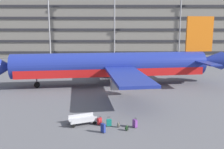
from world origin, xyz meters
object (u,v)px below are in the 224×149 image
at_px(suitcase_large, 99,121).
at_px(backpack_laid_flat, 126,128).
at_px(airliner, 113,66).
at_px(baggage_cart, 82,120).
at_px(suitcase_purple, 108,123).
at_px(suitcase_red, 103,128).
at_px(suitcase_small, 134,123).
at_px(backpack_black, 118,125).

relative_size(suitcase_large, backpack_laid_flat, 1.54).
xyz_separation_m(airliner, baggage_cart, (-3.07, -16.42, -2.76)).
xyz_separation_m(airliner, suitcase_large, (-1.44, -16.60, -2.82)).
distance_m(suitcase_purple, baggage_cart, 2.59).
relative_size(suitcase_red, backpack_laid_flat, 1.84).
relative_size(backpack_laid_flat, baggage_cart, 0.17).
bearing_deg(backpack_laid_flat, suitcase_small, 41.58).
bearing_deg(suitcase_purple, baggage_cart, 167.78).
bearing_deg(suitcase_red, baggage_cart, 135.68).
distance_m(suitcase_red, suitcase_purple, 1.52).
height_order(suitcase_large, baggage_cart, suitcase_large).
height_order(suitcase_small, backpack_laid_flat, suitcase_small).
relative_size(suitcase_red, baggage_cart, 0.31).
relative_size(suitcase_small, suitcase_purple, 1.00).
height_order(backpack_black, baggage_cart, baggage_cart).
distance_m(airliner, suitcase_large, 16.90).
distance_m(backpack_black, backpack_laid_flat, 1.05).
height_order(suitcase_small, baggage_cart, suitcase_small).
height_order(airliner, suitcase_small, airliner).
xyz_separation_m(airliner, suitcase_small, (1.88, -17.24, -2.78)).
bearing_deg(baggage_cart, suitcase_large, -6.16).
xyz_separation_m(suitcase_small, backpack_black, (-1.55, 0.03, -0.17)).
relative_size(suitcase_small, suitcase_large, 1.06).
xyz_separation_m(suitcase_large, backpack_laid_flat, (2.50, -1.36, -0.13)).
xyz_separation_m(suitcase_large, backpack_black, (1.77, -0.61, -0.14)).
height_order(suitcase_purple, suitcase_large, suitcase_purple).
bearing_deg(baggage_cart, suitcase_red, -44.32).
bearing_deg(backpack_black, airliner, 91.09).
xyz_separation_m(suitcase_small, suitcase_large, (-3.32, 0.64, -0.03)).
xyz_separation_m(suitcase_small, backpack_laid_flat, (-0.82, -0.72, -0.16)).
height_order(suitcase_small, suitcase_large, suitcase_small).
bearing_deg(backpack_black, baggage_cart, 166.95).
bearing_deg(backpack_laid_flat, backpack_black, 134.26).
relative_size(airliner, suitcase_purple, 40.83).
xyz_separation_m(suitcase_purple, baggage_cart, (-2.54, 0.55, 0.06)).
bearing_deg(backpack_laid_flat, baggage_cart, 159.56).
bearing_deg(suitcase_small, suitcase_large, 169.09).
bearing_deg(airliner, backpack_black, -88.91).
bearing_deg(backpack_laid_flat, suitcase_purple, 148.15).
distance_m(backpack_laid_flat, baggage_cart, 4.41).
distance_m(airliner, backpack_laid_flat, 18.23).
bearing_deg(suitcase_red, backpack_black, 41.32).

